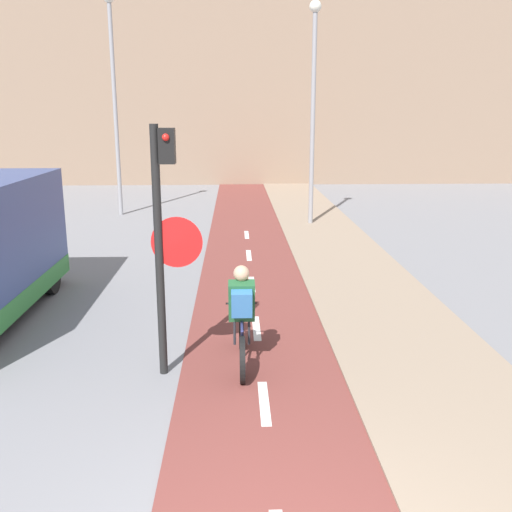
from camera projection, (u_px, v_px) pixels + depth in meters
The scene contains 5 objects.
building_row_background at pixel (240, 80), 29.86m from camera, with size 60.00×5.20×10.38m.
traffic_light_pole at pixel (164, 225), 7.32m from camera, with size 0.67×0.25×3.33m.
street_lamp_far at pixel (114, 84), 19.08m from camera, with size 0.36×0.36×7.30m.
street_lamp_sidewalk at pixel (313, 92), 17.35m from camera, with size 0.36×0.36×6.71m.
cyclist_near at pixel (242, 318), 7.88m from camera, with size 0.46×1.77×1.45m.
Camera 1 is at (-0.34, -3.31, 3.44)m, focal length 40.00 mm.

